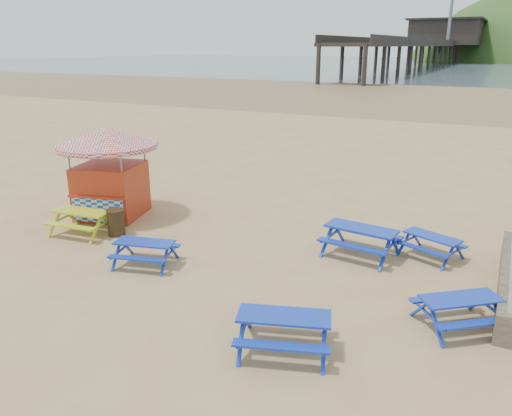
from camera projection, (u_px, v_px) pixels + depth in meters
The scene contains 12 objects.
ground at pixel (241, 256), 14.64m from camera, with size 400.00×400.00×0.00m, color tan.
wet_sand at pixel (456, 96), 61.21m from camera, with size 400.00×400.00×0.00m, color olive.
sea at pixel (497, 65), 158.60m from camera, with size 400.00×400.00×0.00m, color #455662.
picnic_table_blue_b at pixel (431, 246), 14.44m from camera, with size 1.96×1.78×0.67m.
picnic_table_blue_c at pixel (361, 241), 14.58m from camera, with size 2.22×1.87×0.86m.
picnic_table_blue_d at pixel (145, 253), 13.96m from camera, with size 1.93×1.70×0.69m.
picnic_table_blue_e at pixel (284, 332), 10.03m from camera, with size 2.25×2.02×0.78m.
picnic_table_blue_f at pixel (459, 312), 10.82m from camera, with size 2.20×2.15×0.72m.
picnic_table_yellow at pixel (83, 222), 16.26m from camera, with size 2.03×1.71×0.78m.
ice_cream_kiosk at pixel (109, 161), 17.52m from camera, with size 4.42×4.42×3.21m.
litter_bin at pixel (116, 222), 16.12m from camera, with size 0.59×0.59×0.86m.
pier at pixel (443, 47), 171.64m from camera, with size 24.00×220.00×39.29m.
Camera 1 is at (6.52, -11.81, 5.88)m, focal length 35.00 mm.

